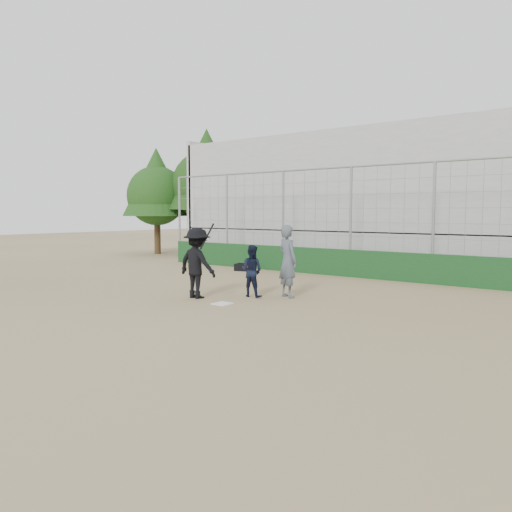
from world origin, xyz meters
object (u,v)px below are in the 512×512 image
Objects in this scene: catcher_crouched at (252,279)px; equipment_bag at (243,267)px; umpire at (288,265)px; batter_at_plate at (197,263)px.

equipment_bag is at bearing 131.83° from catcher_crouched.
equipment_bag is (-4.97, 4.06, -0.76)m from umpire.
umpire is (1.90, 1.62, -0.06)m from batter_at_plate.
catcher_crouched is at bearing -48.17° from equipment_bag.
batter_at_plate is at bearing -135.19° from catcher_crouched.
batter_at_plate reaches higher than umpire.
catcher_crouched is 6.21m from equipment_bag.
equipment_bag is (-3.07, 5.69, -0.83)m from batter_at_plate.
catcher_crouched is (1.07, 1.07, -0.47)m from batter_at_plate.
batter_at_plate is 2.50m from umpire.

